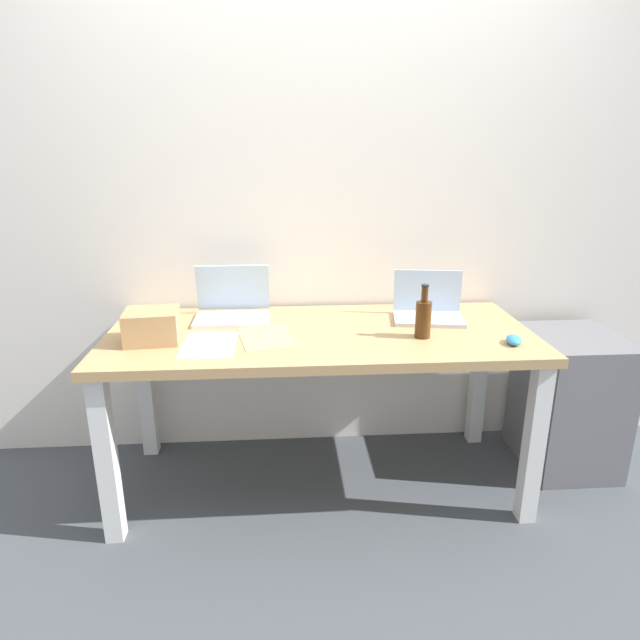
{
  "coord_description": "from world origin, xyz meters",
  "views": [
    {
      "loc": [
        -0.16,
        -2.21,
        1.52
      ],
      "look_at": [
        0.0,
        0.0,
        0.8
      ],
      "focal_mm": 30.72,
      "sensor_mm": 36.0,
      "label": 1
    }
  ],
  "objects_px": {
    "desk": "(320,352)",
    "cardboard_box": "(152,326)",
    "laptop_right": "(428,309)",
    "filing_cabinet": "(568,400)",
    "laptop_left": "(232,307)",
    "computer_mouse": "(514,340)",
    "beer_bottle": "(423,318)"
  },
  "relations": [
    {
      "from": "laptop_left",
      "to": "beer_bottle",
      "type": "xyz_separation_m",
      "value": [
        0.81,
        -0.31,
        0.03
      ]
    },
    {
      "from": "cardboard_box",
      "to": "filing_cabinet",
      "type": "relative_size",
      "value": 0.32
    },
    {
      "from": "computer_mouse",
      "to": "laptop_right",
      "type": "bearing_deg",
      "value": 143.32
    },
    {
      "from": "desk",
      "to": "cardboard_box",
      "type": "distance_m",
      "value": 0.71
    },
    {
      "from": "beer_bottle",
      "to": "computer_mouse",
      "type": "xyz_separation_m",
      "value": [
        0.35,
        -0.11,
        -0.07
      ]
    },
    {
      "from": "desk",
      "to": "laptop_right",
      "type": "bearing_deg",
      "value": 15.57
    },
    {
      "from": "laptop_right",
      "to": "filing_cabinet",
      "type": "distance_m",
      "value": 0.85
    },
    {
      "from": "laptop_left",
      "to": "computer_mouse",
      "type": "distance_m",
      "value": 1.23
    },
    {
      "from": "laptop_left",
      "to": "computer_mouse",
      "type": "height_order",
      "value": "laptop_left"
    },
    {
      "from": "beer_bottle",
      "to": "filing_cabinet",
      "type": "bearing_deg",
      "value": 14.28
    },
    {
      "from": "laptop_right",
      "to": "cardboard_box",
      "type": "relative_size",
      "value": 1.61
    },
    {
      "from": "computer_mouse",
      "to": "cardboard_box",
      "type": "bearing_deg",
      "value": -168.31
    },
    {
      "from": "laptop_left",
      "to": "computer_mouse",
      "type": "xyz_separation_m",
      "value": [
        1.15,
        -0.42,
        -0.04
      ]
    },
    {
      "from": "desk",
      "to": "laptop_left",
      "type": "relative_size",
      "value": 5.41
    },
    {
      "from": "desk",
      "to": "beer_bottle",
      "type": "relative_size",
      "value": 8.06
    },
    {
      "from": "laptop_left",
      "to": "filing_cabinet",
      "type": "relative_size",
      "value": 0.51
    },
    {
      "from": "laptop_left",
      "to": "beer_bottle",
      "type": "bearing_deg",
      "value": -21.2
    },
    {
      "from": "laptop_right",
      "to": "laptop_left",
      "type": "bearing_deg",
      "value": 175.82
    },
    {
      "from": "beer_bottle",
      "to": "filing_cabinet",
      "type": "distance_m",
      "value": 0.96
    },
    {
      "from": "beer_bottle",
      "to": "computer_mouse",
      "type": "distance_m",
      "value": 0.37
    },
    {
      "from": "desk",
      "to": "beer_bottle",
      "type": "distance_m",
      "value": 0.47
    },
    {
      "from": "laptop_right",
      "to": "computer_mouse",
      "type": "bearing_deg",
      "value": -53.71
    },
    {
      "from": "laptop_left",
      "to": "computer_mouse",
      "type": "relative_size",
      "value": 3.35
    },
    {
      "from": "desk",
      "to": "cardboard_box",
      "type": "xyz_separation_m",
      "value": [
        -0.69,
        -0.08,
        0.16
      ]
    },
    {
      "from": "laptop_right",
      "to": "filing_cabinet",
      "type": "xyz_separation_m",
      "value": [
        0.71,
        -0.05,
        -0.46
      ]
    },
    {
      "from": "computer_mouse",
      "to": "beer_bottle",
      "type": "bearing_deg",
      "value": -179.92
    },
    {
      "from": "laptop_left",
      "to": "desk",
      "type": "bearing_deg",
      "value": -28.04
    },
    {
      "from": "desk",
      "to": "laptop_right",
      "type": "distance_m",
      "value": 0.54
    },
    {
      "from": "desk",
      "to": "cardboard_box",
      "type": "bearing_deg",
      "value": -173.67
    },
    {
      "from": "laptop_right",
      "to": "filing_cabinet",
      "type": "relative_size",
      "value": 0.51
    },
    {
      "from": "laptop_right",
      "to": "beer_bottle",
      "type": "height_order",
      "value": "beer_bottle"
    },
    {
      "from": "beer_bottle",
      "to": "desk",
      "type": "bearing_deg",
      "value": 165.75
    }
  ]
}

